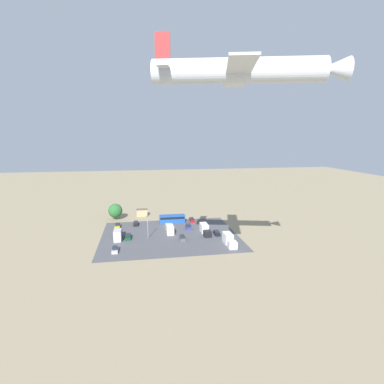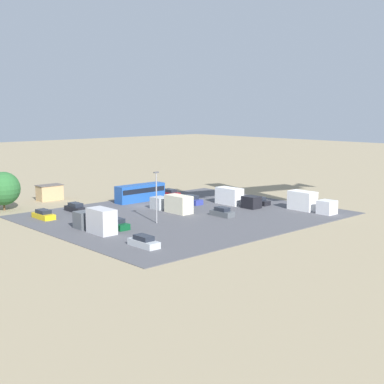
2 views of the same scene
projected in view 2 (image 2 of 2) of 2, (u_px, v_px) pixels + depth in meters
name	position (u px, v px, depth m)	size (l,w,h in m)	color
ground_plane	(144.00, 206.00, 96.60)	(400.00, 400.00, 0.00)	gray
parking_lot_surface	(185.00, 215.00, 88.56)	(46.90, 39.23, 0.08)	#4C4C51
shed_building	(50.00, 192.00, 102.86)	(4.81, 2.87, 2.99)	tan
bus	(140.00, 192.00, 101.15)	(10.13, 2.53, 3.23)	#1E4C9E
parked_car_0	(44.00, 215.00, 85.34)	(1.91, 4.62, 1.45)	gold
parked_car_1	(144.00, 242.00, 67.91)	(1.78, 4.70, 1.47)	#ADB2B7
parked_car_2	(116.00, 224.00, 78.32)	(1.82, 4.69, 1.55)	#0C4723
parked_car_3	(192.00, 200.00, 98.47)	(1.88, 4.38, 1.64)	navy
parked_car_4	(222.00, 212.00, 87.21)	(1.78, 4.17, 1.50)	#4C5156
parked_car_5	(258.00, 201.00, 98.00)	(1.80, 4.55, 1.44)	black
parked_car_6	(76.00, 208.00, 91.20)	(1.85, 4.61, 1.49)	black
parked_car_7	(170.00, 193.00, 107.38)	(1.75, 4.61, 1.42)	maroon
parked_truck_0	(309.00, 202.00, 91.52)	(2.56, 8.61, 3.26)	silver
parked_truck_1	(235.00, 198.00, 97.02)	(2.46, 9.34, 3.04)	black
parked_truck_2	(96.00, 221.00, 75.87)	(2.44, 8.11, 3.55)	#4C5156
parked_truck_3	(173.00, 204.00, 90.91)	(2.44, 8.74, 2.98)	#ADB2B7
tree_near_shed	(3.00, 189.00, 92.10)	(5.81, 5.81, 6.75)	brown
light_pole_lot_centre	(156.00, 195.00, 81.28)	(0.90, 0.28, 7.94)	gray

